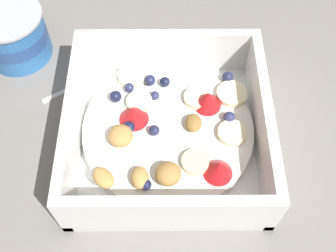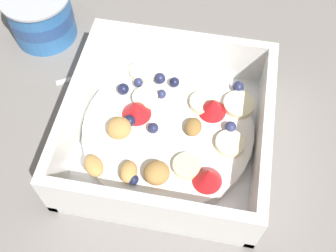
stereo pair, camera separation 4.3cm
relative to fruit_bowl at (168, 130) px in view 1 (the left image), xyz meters
name	(u,v)px [view 1 (the left image)]	position (x,y,z in m)	size (l,w,h in m)	color
ground_plane	(155,153)	(-0.02, 0.01, -0.02)	(2.40, 2.40, 0.00)	gray
fruit_bowl	(168,130)	(0.00, 0.00, 0.00)	(0.20, 0.20, 0.07)	white
spoon	(135,60)	(0.11, 0.04, -0.02)	(0.10, 0.16, 0.01)	silver
yogurt_cup	(13,35)	(0.13, 0.19, 0.01)	(0.08, 0.08, 0.06)	#3370B7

